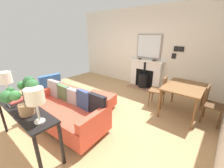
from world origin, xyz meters
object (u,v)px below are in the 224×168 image
(mantel_bowl_near, at_px, (140,59))
(console_table, at_px, (24,113))
(ottoman, at_px, (99,101))
(dining_table, at_px, (184,90))
(mantel_bowl_far, at_px, (154,60))
(potted_plant, at_px, (24,94))
(table_lamp_near_end, at_px, (5,79))
(book_stack, at_px, (17,102))
(sofa, at_px, (67,110))
(dining_chair_by_back_wall, at_px, (210,102))
(dining_chair_near_fireplace, at_px, (161,89))
(fireplace, at_px, (145,76))
(table_lamp_far_end, at_px, (35,97))
(armchair_accent, at_px, (49,85))

(mantel_bowl_near, relative_size, console_table, 0.08)
(ottoman, bearing_deg, mantel_bowl_near, -177.41)
(dining_table, bearing_deg, mantel_bowl_far, -131.17)
(console_table, relative_size, potted_plant, 2.86)
(table_lamp_near_end, xyz_separation_m, book_stack, (0.00, 0.39, -0.33))
(table_lamp_near_end, relative_size, potted_plant, 0.87)
(sofa, xyz_separation_m, dining_chair_by_back_wall, (-2.07, 2.31, 0.14))
(table_lamp_near_end, distance_m, dining_chair_by_back_wall, 4.14)
(table_lamp_near_end, bearing_deg, sofa, 142.86)
(console_table, xyz_separation_m, dining_chair_near_fireplace, (-2.87, 1.20, -0.17))
(mantel_bowl_near, distance_m, book_stack, 3.98)
(sofa, bearing_deg, dining_chair_near_fireplace, 149.88)
(table_lamp_near_end, xyz_separation_m, dining_chair_by_back_wall, (-2.86, 2.92, -0.64))
(mantel_bowl_near, bearing_deg, book_stack, -1.99)
(fireplace, relative_size, sofa, 0.64)
(fireplace, height_order, mantel_bowl_far, mantel_bowl_far)
(fireplace, height_order, potted_plant, potted_plant)
(mantel_bowl_far, bearing_deg, ottoman, -11.53)
(book_stack, bearing_deg, table_lamp_far_end, 90.03)
(fireplace, bearing_deg, dining_chair_by_back_wall, 62.73)
(book_stack, bearing_deg, mantel_bowl_near, 178.01)
(mantel_bowl_near, height_order, book_stack, mantel_bowl_near)
(ottoman, xyz_separation_m, dining_table, (-1.14, 1.74, 0.41))
(sofa, relative_size, console_table, 1.17)
(mantel_bowl_near, distance_m, ottoman, 2.39)
(book_stack, bearing_deg, dining_chair_near_fireplace, 153.68)
(console_table, height_order, dining_table, console_table)
(mantel_bowl_near, bearing_deg, table_lamp_far_end, 9.88)
(mantel_bowl_near, distance_m, armchair_accent, 3.19)
(sofa, xyz_separation_m, ottoman, (-0.92, 0.02, -0.12))
(book_stack, height_order, dining_chair_by_back_wall, book_stack)
(ottoman, xyz_separation_m, book_stack, (1.72, -0.24, 0.57))
(mantel_bowl_far, bearing_deg, dining_chair_by_back_wall, 58.74)
(sofa, bearing_deg, mantel_bowl_far, 171.34)
(fireplace, distance_m, mantel_bowl_far, 0.66)
(sofa, height_order, dining_chair_near_fireplace, dining_chair_near_fireplace)
(table_lamp_near_end, bearing_deg, dining_chair_by_back_wall, 134.47)
(mantel_bowl_far, distance_m, potted_plant, 4.00)
(mantel_bowl_far, bearing_deg, dining_table, 48.83)
(ottoman, xyz_separation_m, dining_chair_near_fireplace, (-1.15, 1.18, 0.28))
(table_lamp_far_end, bearing_deg, book_stack, -89.97)
(dining_chair_near_fireplace, bearing_deg, fireplace, -137.09)
(book_stack, relative_size, dining_chair_near_fireplace, 0.33)
(sofa, xyz_separation_m, armchair_accent, (-0.41, -1.55, 0.10))
(armchair_accent, height_order, dining_chair_near_fireplace, dining_chair_near_fireplace)
(console_table, distance_m, dining_chair_by_back_wall, 3.68)
(dining_chair_near_fireplace, distance_m, dining_chair_by_back_wall, 1.11)
(mantel_bowl_far, distance_m, dining_table, 1.74)
(mantel_bowl_near, distance_m, dining_chair_by_back_wall, 2.69)
(mantel_bowl_far, distance_m, table_lamp_near_end, 4.12)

